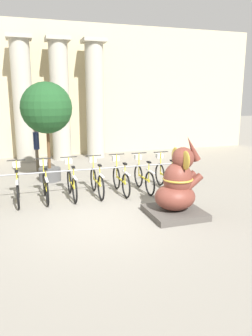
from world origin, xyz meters
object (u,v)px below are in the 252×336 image
bicycle_6 (144,177)px  bicycle_4 (97,181)px  bicycle_1 (18,187)px  bicycle_7 (166,175)px  person_pedestrian (36,144)px  bicycle_3 (72,183)px  potted_tree (47,111)px  elephant_statue (177,189)px  bicycle_5 (121,179)px  bicycle_2 (45,185)px

bicycle_6 → bicycle_4: bearing=179.5°
bicycle_1 → bicycle_7: same height
bicycle_1 → bicycle_4: size_ratio=1.00×
person_pedestrian → bicycle_1: bearing=-100.7°
bicycle_3 → bicycle_6: size_ratio=1.00×
bicycle_4 → potted_tree: 3.01m
potted_tree → bicycle_6: bearing=-38.8°
bicycle_4 → bicycle_7: bearing=-1.1°
bicycle_7 → potted_tree: (-3.28, 2.09, 1.89)m
bicycle_7 → bicycle_3: bearing=179.3°
elephant_statue → person_pedestrian: size_ratio=1.14×
bicycle_3 → bicycle_4: same height
bicycle_3 → bicycle_5: same height
bicycle_7 → elephant_statue: size_ratio=0.86×
bicycle_1 → person_pedestrian: person_pedestrian is taller
bicycle_3 → elephant_statue: elephant_statue is taller
bicycle_2 → bicycle_6: size_ratio=1.00×
bicycle_3 → potted_tree: 2.82m
bicycle_1 → bicycle_7: bearing=-0.1°
elephant_statue → potted_tree: size_ratio=0.60×
bicycle_3 → bicycle_6: same height
bicycle_4 → bicycle_7: (2.15, -0.04, 0.00)m
bicycle_5 → person_pedestrian: bearing=120.2°
bicycle_5 → bicycle_1: bearing=-179.6°
bicycle_5 → bicycle_6: same height
bicycle_6 → bicycle_7: size_ratio=1.00×
bicycle_4 → bicycle_7: size_ratio=1.00×
bicycle_2 → bicycle_6: (2.87, -0.01, 0.00)m
bicycle_5 → bicycle_6: bearing=-0.1°
bicycle_6 → person_pedestrian: (-2.88, 3.71, 0.60)m
bicycle_6 → bicycle_5: bearing=179.9°
bicycle_1 → potted_tree: potted_tree is taller
potted_tree → bicycle_2: bearing=-98.3°
bicycle_1 → bicycle_3: (1.43, 0.03, 0.00)m
bicycle_4 → potted_tree: (-1.13, 2.05, 1.89)m
potted_tree → bicycle_1: bearing=-116.0°
bicycle_1 → elephant_statue: 4.20m
person_pedestrian → potted_tree: size_ratio=0.53×
bicycle_1 → bicycle_2: size_ratio=1.00×
bicycle_1 → person_pedestrian: (0.71, 3.73, 0.60)m
potted_tree → bicycle_5: bearing=-48.1°
bicycle_3 → potted_tree: potted_tree is taller
bicycle_1 → bicycle_4: 2.15m
bicycle_2 → potted_tree: size_ratio=0.51×
bicycle_5 → elephant_statue: (0.74, -2.16, 0.23)m
bicycle_3 → elephant_statue: (2.17, -2.17, 0.23)m
bicycle_6 → elephant_statue: (0.02, -2.16, 0.23)m
bicycle_4 → elephant_statue: size_ratio=0.86×
bicycle_3 → bicycle_6: 2.15m
bicycle_3 → bicycle_1: bearing=-178.9°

